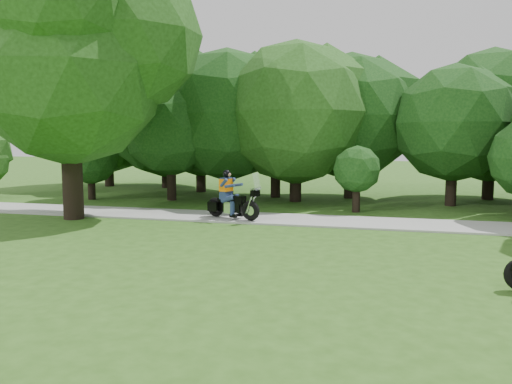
# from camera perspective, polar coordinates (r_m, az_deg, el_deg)

# --- Properties ---
(ground) EXTENTS (100.00, 100.00, 0.00)m
(ground) POSITION_cam_1_polar(r_m,az_deg,el_deg) (8.83, 15.47, -12.55)
(ground) COLOR #2D5317
(ground) RESTS_ON ground
(walkway) EXTENTS (60.00, 2.20, 0.06)m
(walkway) POSITION_cam_1_polar(r_m,az_deg,el_deg) (16.60, 14.97, -3.52)
(walkway) COLOR #979792
(walkway) RESTS_ON ground
(tree_line) EXTENTS (40.37, 12.47, 7.78)m
(tree_line) POSITION_cam_1_polar(r_m,az_deg,el_deg) (22.78, 15.94, 8.18)
(tree_line) COLOR black
(tree_line) RESTS_ON ground
(big_tree_west) EXTENTS (8.64, 6.56, 9.96)m
(big_tree_west) POSITION_cam_1_polar(r_m,az_deg,el_deg) (18.60, -20.24, 15.09)
(big_tree_west) COLOR black
(big_tree_west) RESTS_ON ground
(touring_motorcycle) EXTENTS (2.08, 1.19, 1.64)m
(touring_motorcycle) POSITION_cam_1_polar(r_m,az_deg,el_deg) (16.83, -3.04, -1.01)
(touring_motorcycle) COLOR black
(touring_motorcycle) RESTS_ON walkway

